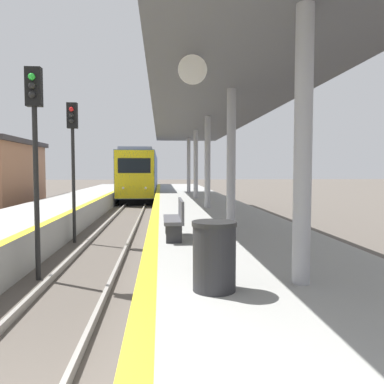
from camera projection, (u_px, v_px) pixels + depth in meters
name	position (u px, v px, depth m)	size (l,w,h in m)	color
train	(142.00, 174.00, 36.89)	(2.88, 21.10, 4.32)	black
signal_near	(35.00, 134.00, 8.74)	(0.36, 0.31, 5.00)	black
signal_mid	(73.00, 146.00, 13.32)	(0.36, 0.31, 5.00)	black
station_canopy	(208.00, 116.00, 15.72)	(4.56, 26.71, 4.08)	#99999E
trash_bin	(214.00, 256.00, 5.00)	(0.61, 0.61, 0.93)	#262628
bench	(176.00, 218.00, 8.82)	(0.44, 1.51, 0.92)	#4C4C51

